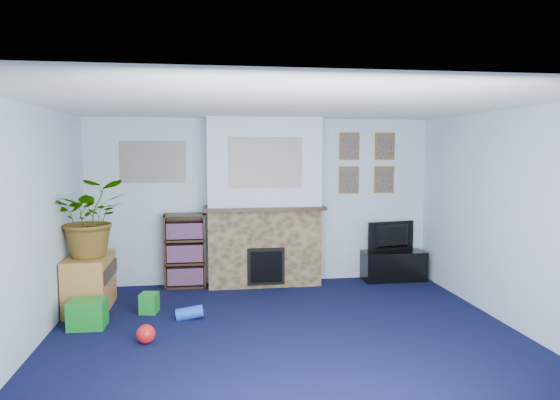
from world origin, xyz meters
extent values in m
cube|color=#0D1033|center=(0.00, 0.00, 0.00)|extent=(5.00, 4.50, 0.01)
cube|color=white|center=(0.00, 0.00, 2.40)|extent=(5.00, 4.50, 0.01)
cube|color=silver|center=(0.00, 2.25, 1.20)|extent=(5.00, 0.04, 2.40)
cube|color=silver|center=(0.00, -2.25, 1.20)|extent=(5.00, 0.04, 2.40)
cube|color=silver|center=(-2.50, 0.00, 1.20)|extent=(0.04, 4.50, 2.40)
cube|color=silver|center=(2.50, 0.00, 1.20)|extent=(0.04, 4.50, 2.40)
cube|color=brown|center=(0.00, 2.05, 0.55)|extent=(1.60, 0.40, 1.10)
cube|color=brown|center=(0.00, 2.05, 1.75)|extent=(1.60, 0.40, 1.30)
cube|color=brown|center=(0.00, 2.02, 1.12)|extent=(1.72, 0.50, 0.05)
cube|color=brown|center=(0.00, 1.84, 0.32)|extent=(0.52, 0.08, 0.52)
cube|color=brown|center=(0.00, 1.80, 0.32)|extent=(0.44, 0.02, 0.44)
cube|color=gray|center=(0.00, 1.84, 1.78)|extent=(1.00, 0.03, 0.68)
cube|color=gray|center=(-1.55, 2.23, 1.78)|extent=(0.90, 0.03, 0.58)
cube|color=brown|center=(1.30, 2.23, 2.00)|extent=(0.30, 0.03, 0.40)
cube|color=brown|center=(1.85, 2.23, 2.00)|extent=(0.30, 0.03, 0.40)
cube|color=brown|center=(1.30, 2.23, 1.50)|extent=(0.30, 0.03, 0.40)
cube|color=brown|center=(1.85, 2.23, 1.50)|extent=(0.30, 0.03, 0.40)
cube|color=black|center=(1.95, 2.03, 0.23)|extent=(0.93, 0.39, 0.44)
imported|color=black|center=(1.95, 2.05, 0.66)|extent=(0.76, 0.23, 0.44)
cube|color=#301E11|center=(-1.12, 2.23, 0.53)|extent=(0.58, 0.02, 1.05)
cube|color=#301E11|center=(-1.40, 2.10, 0.53)|extent=(0.03, 0.28, 1.05)
cube|color=#301E11|center=(-0.85, 2.10, 0.53)|extent=(0.03, 0.28, 1.05)
cube|color=#301E11|center=(-1.12, 2.10, 0.01)|extent=(0.56, 0.28, 0.03)
cube|color=#301E11|center=(-1.12, 2.10, 0.35)|extent=(0.56, 0.28, 0.03)
cube|color=#301E11|center=(-1.12, 2.10, 0.68)|extent=(0.56, 0.28, 0.03)
cube|color=#301E11|center=(-1.12, 2.10, 1.04)|extent=(0.56, 0.28, 0.03)
cube|color=#301E11|center=(-1.12, 2.09, 0.17)|extent=(0.50, 0.22, 0.24)
cube|color=#301E11|center=(-1.12, 2.09, 0.50)|extent=(0.50, 0.22, 0.24)
cube|color=#301E11|center=(-1.12, 2.09, 0.82)|extent=(0.50, 0.22, 0.22)
cube|color=#B47B3A|center=(-2.24, 1.26, 0.35)|extent=(0.48, 0.86, 0.67)
imported|color=#26661E|center=(-2.19, 1.21, 1.14)|extent=(1.01, 0.93, 0.95)
cube|color=gold|center=(0.01, 2.00, 1.22)|extent=(0.10, 0.06, 0.15)
cylinder|color=#B2BFC6|center=(0.36, 2.00, 1.23)|extent=(0.05, 0.05, 0.17)
sphere|color=gray|center=(-0.61, 2.00, 1.22)|extent=(0.11, 0.11, 0.11)
cylinder|color=#198C26|center=(0.71, 2.00, 1.21)|extent=(0.06, 0.06, 0.12)
cube|color=#198C26|center=(-2.12, 0.59, 0.14)|extent=(0.39, 0.32, 0.31)
sphere|color=red|center=(-1.44, 0.03, 0.09)|extent=(0.19, 0.19, 0.19)
cube|color=#198C26|center=(-1.51, 1.00, 0.11)|extent=(0.24, 0.24, 0.24)
cylinder|color=blue|center=(-1.02, 0.71, 0.07)|extent=(0.33, 0.14, 0.19)
camera|label=1|loc=(-0.80, -4.99, 1.95)|focal=32.00mm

